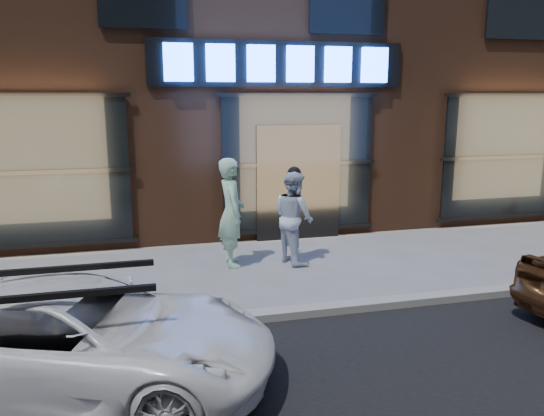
{
  "coord_description": "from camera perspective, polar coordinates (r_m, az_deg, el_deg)",
  "views": [
    {
      "loc": [
        -3.21,
        -6.56,
        3.0
      ],
      "look_at": [
        -1.15,
        1.6,
        1.2
      ],
      "focal_mm": 35.0,
      "sensor_mm": 36.0,
      "label": 1
    }
  ],
  "objects": [
    {
      "name": "curb",
      "position": [
        7.87,
        11.23,
        -10.1
      ],
      "size": [
        60.0,
        0.25,
        0.12
      ],
      "primitive_type": "cube",
      "color": "gray",
      "rests_on": "ground"
    },
    {
      "name": "white_suv",
      "position": [
        5.94,
        -20.14,
        -12.9
      ],
      "size": [
        4.45,
        3.07,
        1.13
      ],
      "primitive_type": "imported",
      "rotation": [
        0.0,
        0.0,
        1.25
      ],
      "color": "white",
      "rests_on": "ground"
    },
    {
      "name": "man_bowtie",
      "position": [
        9.38,
        -4.41,
        -0.48
      ],
      "size": [
        0.48,
        0.72,
        1.94
      ],
      "primitive_type": "imported",
      "rotation": [
        0.0,
        0.0,
        1.6
      ],
      "color": "#B0E8BB",
      "rests_on": "ground"
    },
    {
      "name": "man_cap",
      "position": [
        9.56,
        2.36,
        -0.97
      ],
      "size": [
        0.85,
        0.97,
        1.69
      ],
      "primitive_type": "imported",
      "rotation": [
        0.0,
        0.0,
        1.86
      ],
      "color": "white",
      "rests_on": "ground"
    },
    {
      "name": "ground",
      "position": [
        7.89,
        11.21,
        -10.5
      ],
      "size": [
        90.0,
        90.0,
        0.0
      ],
      "primitive_type": "plane",
      "color": "slate",
      "rests_on": "ground"
    },
    {
      "name": "storefront_building",
      "position": [
        15.05,
        -1.8,
        20.27
      ],
      "size": [
        30.2,
        8.28,
        10.3
      ],
      "color": "#54301E",
      "rests_on": "ground"
    }
  ]
}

